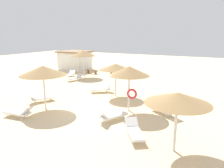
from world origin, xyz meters
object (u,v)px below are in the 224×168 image
at_px(lounger_2, 71,74).
at_px(beach_cabana, 75,60).
at_px(lounger_3, 134,131).
at_px(lounger_7, 75,78).
at_px(lounger_6, 164,110).
at_px(bench_0, 115,72).
at_px(parasol_3, 178,98).
at_px(lounger_4, 102,89).
at_px(lounger_1, 112,115).
at_px(lounger_5, 41,98).
at_px(parasol_2, 83,53).
at_px(parasol_4, 116,67).
at_px(lounger_0, 19,112).
at_px(parasol_0, 43,71).
at_px(parasol_1, 129,71).
at_px(bench_1, 92,71).

height_order(lounger_2, beach_cabana, beach_cabana).
distance_m(lounger_3, lounger_7, 14.19).
distance_m(lounger_6, beach_cabana, 19.82).
bearing_deg(lounger_3, bench_0, 120.41).
xyz_separation_m(parasol_3, lounger_7, (-12.83, 9.65, -2.09)).
relative_size(lounger_4, bench_0, 1.22).
bearing_deg(lounger_1, bench_0, 116.46).
distance_m(lounger_3, lounger_5, 8.56).
xyz_separation_m(parasol_2, lounger_3, (11.16, -11.46, -2.50)).
height_order(parasol_4, lounger_2, parasol_4).
distance_m(lounger_4, lounger_7, 5.80).
bearing_deg(bench_0, parasol_3, -54.79).
height_order(parasol_2, lounger_0, parasol_2).
distance_m(parasol_2, lounger_1, 13.94).
height_order(parasol_0, lounger_0, parasol_0).
bearing_deg(lounger_0, lounger_6, 30.93).
bearing_deg(beach_cabana, lounger_2, -58.35).
xyz_separation_m(lounger_3, lounger_5, (-8.34, 1.93, -0.00)).
height_order(parasol_1, parasol_2, parasol_2).
bearing_deg(lounger_4, lounger_6, -23.74).
bearing_deg(parasol_0, parasol_1, 23.82).
height_order(lounger_4, lounger_7, lounger_4).
relative_size(parasol_1, bench_1, 1.98).
height_order(parasol_3, lounger_7, parasol_3).
bearing_deg(beach_cabana, lounger_1, -46.29).
xyz_separation_m(lounger_5, lounger_6, (8.86, 1.76, 0.01)).
height_order(lounger_1, lounger_4, lounger_4).
bearing_deg(bench_0, lounger_3, -59.59).
xyz_separation_m(lounger_2, bench_0, (3.92, 3.99, 0.03)).
height_order(lounger_1, beach_cabana, beach_cabana).
xyz_separation_m(parasol_4, lounger_3, (4.15, -6.07, -2.10)).
distance_m(lounger_2, lounger_6, 14.81).
relative_size(lounger_4, bench_1, 1.21).
distance_m(lounger_0, beach_cabana, 18.33).
bearing_deg(beach_cabana, lounger_5, -62.22).
bearing_deg(lounger_0, lounger_3, 7.48).
bearing_deg(parasol_2, beach_cabana, 137.38).
relative_size(bench_0, bench_1, 0.99).
distance_m(lounger_5, lounger_6, 9.03).
bearing_deg(lounger_1, lounger_7, 138.08).
distance_m(lounger_0, lounger_1, 5.73).
bearing_deg(bench_0, lounger_0, -84.92).
height_order(parasol_1, lounger_4, parasol_1).
relative_size(parasol_0, lounger_1, 1.57).
height_order(parasol_0, parasol_4, parasol_0).
distance_m(parasol_2, bench_0, 4.79).
bearing_deg(lounger_7, lounger_1, -41.92).
relative_size(lounger_4, lounger_5, 0.93).
distance_m(lounger_2, lounger_3, 16.48).
height_order(lounger_3, lounger_4, lounger_4).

